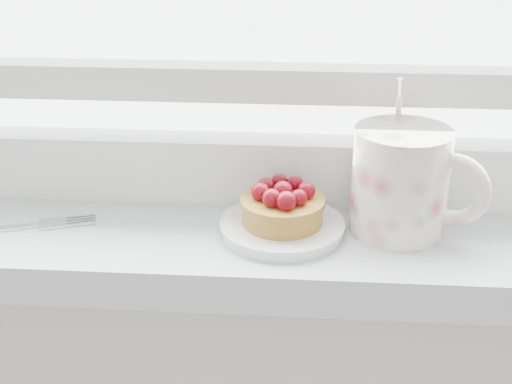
# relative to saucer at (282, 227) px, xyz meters

# --- Properties ---
(saucer) EXTENTS (0.12, 0.12, 0.01)m
(saucer) POSITION_rel_saucer_xyz_m (0.00, 0.00, 0.00)
(saucer) COLOR silver
(saucer) RESTS_ON windowsill
(raspberry_tart) EXTENTS (0.08, 0.08, 0.04)m
(raspberry_tart) POSITION_rel_saucer_xyz_m (-0.00, -0.00, 0.02)
(raspberry_tart) COLOR #8E611F
(raspberry_tart) RESTS_ON saucer
(floral_mug) EXTENTS (0.14, 0.12, 0.15)m
(floral_mug) POSITION_rel_saucer_xyz_m (0.12, 0.01, 0.05)
(floral_mug) COLOR silver
(floral_mug) RESTS_ON windowsill
(fork) EXTENTS (0.17, 0.07, 0.00)m
(fork) POSITION_rel_saucer_xyz_m (-0.28, -0.01, -0.00)
(fork) COLOR silver
(fork) RESTS_ON windowsill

